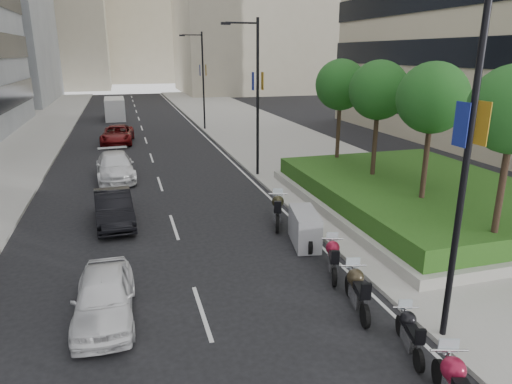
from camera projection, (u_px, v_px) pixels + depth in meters
name	position (u px, v px, depth m)	size (l,w,h in m)	color
sidewalk_right	(270.00, 137.00, 39.75)	(10.00, 100.00, 0.15)	#9E9B93
sidewalk_left	(4.00, 151.00, 34.13)	(8.00, 100.00, 0.15)	#9E9B93
lane_edge	(210.00, 141.00, 38.35)	(0.12, 100.00, 0.01)	silver
lane_centre	(147.00, 145.00, 36.96)	(0.12, 100.00, 0.01)	silver
building_cream_left	(37.00, 2.00, 91.85)	(26.00, 24.00, 34.00)	#B7AD93
building_cream_centre	(135.00, 4.00, 114.99)	(30.00, 24.00, 38.00)	#B7AD93
planter	(421.00, 203.00, 21.58)	(10.00, 14.00, 0.40)	#A4A299
hedge	(422.00, 190.00, 21.40)	(9.40, 13.40, 0.80)	#1A4012
tree_1	(433.00, 98.00, 17.86)	(2.80, 2.80, 6.30)	#332319
tree_2	(379.00, 91.00, 21.53)	(2.80, 2.80, 6.30)	#332319
tree_3	(341.00, 85.00, 25.20)	(2.80, 2.80, 6.30)	#332319
lamp_post_0	(463.00, 148.00, 10.37)	(2.34, 0.45, 9.00)	black
lamp_post_1	(255.00, 91.00, 25.98)	(2.34, 0.45, 9.00)	black
lamp_post_2	(201.00, 76.00, 42.50)	(2.34, 0.45, 9.00)	black
motorcycle_2	(410.00, 333.00, 11.24)	(0.79, 1.92, 0.98)	black
motorcycle_3	(357.00, 290.00, 13.07)	(0.83, 2.29, 1.16)	black
motorcycle_4	(333.00, 258.00, 15.20)	(0.99, 2.09, 1.09)	black
motorcycle_5	(305.00, 228.00, 17.54)	(1.29, 2.35, 1.35)	black
motorcycle_6	(278.00, 210.00, 19.62)	(1.08, 2.37, 1.23)	black
car_a	(104.00, 296.00, 12.60)	(1.61, 3.99, 1.36)	silver
car_b	(114.00, 208.00, 19.70)	(1.51, 4.34, 1.43)	black
car_c	(115.00, 166.00, 26.83)	(2.10, 5.17, 1.50)	silver
car_d	(117.00, 135.00, 37.36)	(2.42, 5.24, 1.46)	#650C0D
delivery_van	(115.00, 110.00, 50.85)	(2.15, 5.52, 2.31)	silver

